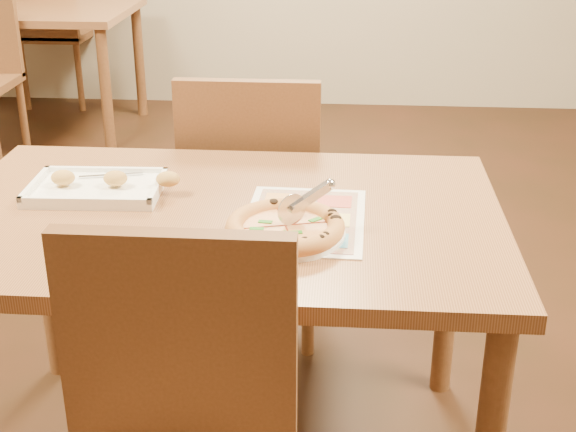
# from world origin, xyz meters

# --- Properties ---
(dining_table) EXTENTS (1.30, 0.85, 0.72)m
(dining_table) POSITION_xyz_m (0.00, 0.00, 0.63)
(dining_table) COLOR brown
(dining_table) RESTS_ON ground
(chair_near) EXTENTS (0.42, 0.42, 0.47)m
(chair_near) POSITION_xyz_m (0.00, -0.60, 0.57)
(chair_near) COLOR brown
(chair_near) RESTS_ON ground
(chair_far) EXTENTS (0.42, 0.42, 0.47)m
(chair_far) POSITION_xyz_m (-0.00, 0.60, 0.57)
(chair_far) COLOR brown
(chair_far) RESTS_ON ground
(bg_table) EXTENTS (1.30, 0.85, 0.72)m
(bg_table) POSITION_xyz_m (-1.60, 2.80, 0.63)
(bg_table) COLOR brown
(bg_table) RESTS_ON ground
(bg_chair_far) EXTENTS (0.42, 0.42, 0.47)m
(bg_chair_far) POSITION_xyz_m (-1.60, 3.30, 0.57)
(bg_chair_far) COLOR brown
(bg_chair_far) RESTS_ON ground
(plate) EXTENTS (0.32, 0.32, 0.01)m
(plate) POSITION_xyz_m (0.17, -0.13, 0.73)
(plate) COLOR white
(plate) RESTS_ON dining_table
(pizza) EXTENTS (0.26, 0.26, 0.04)m
(pizza) POSITION_xyz_m (0.16, -0.14, 0.75)
(pizza) COLOR #E39C4D
(pizza) RESTS_ON plate
(pizza_cutter) EXTENTS (0.11, 0.09, 0.08)m
(pizza_cutter) POSITION_xyz_m (0.20, -0.11, 0.80)
(pizza_cutter) COLOR silver
(pizza_cutter) RESTS_ON pizza
(appetizer_tray) EXTENTS (0.37, 0.23, 0.06)m
(appetizer_tray) POSITION_xyz_m (-0.31, 0.08, 0.74)
(appetizer_tray) COLOR white
(appetizer_tray) RESTS_ON dining_table
(menu) EXTENTS (0.28, 0.38, 0.00)m
(menu) POSITION_xyz_m (0.20, -0.04, 0.72)
(menu) COLOR white
(menu) RESTS_ON dining_table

